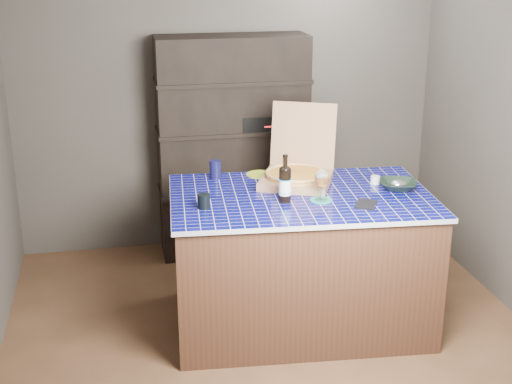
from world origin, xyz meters
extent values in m
plane|color=brown|center=(0.00, 0.00, 0.00)|extent=(3.50, 3.50, 0.00)
plane|color=#49433F|center=(0.00, 1.75, 1.25)|extent=(3.50, 0.00, 3.50)
plane|color=#49433F|center=(0.00, -1.75, 1.25)|extent=(3.50, 0.00, 3.50)
cube|color=black|center=(0.00, 1.53, 0.90)|extent=(1.20, 0.40, 1.80)
cube|color=black|center=(0.25, 1.48, 1.12)|extent=(0.40, 0.32, 0.12)
cube|color=#3F2518|center=(0.22, 0.20, 0.45)|extent=(1.72, 1.16, 0.90)
cube|color=#040847|center=(0.22, 0.20, 0.91)|extent=(1.77, 1.20, 0.03)
cube|color=#96684D|center=(0.25, 0.43, 0.95)|extent=(0.60, 0.60, 0.05)
cube|color=#96684D|center=(0.36, 0.68, 1.20)|extent=(0.46, 0.28, 0.45)
cylinder|color=tan|center=(0.25, 0.43, 0.99)|extent=(0.42, 0.42, 0.01)
cylinder|color=maroon|center=(0.25, 0.43, 1.00)|extent=(0.37, 0.37, 0.01)
torus|color=tan|center=(0.25, 0.43, 1.00)|extent=(0.42, 0.42, 0.02)
cylinder|color=black|center=(0.09, 0.10, 1.04)|extent=(0.08, 0.08, 0.21)
ellipsoid|color=black|center=(0.09, 0.10, 1.14)|extent=(0.08, 0.08, 0.04)
cylinder|color=black|center=(0.09, 0.10, 1.19)|extent=(0.03, 0.03, 0.09)
cylinder|color=white|center=(0.09, 0.10, 1.02)|extent=(0.08, 0.08, 0.10)
cylinder|color=#439BE6|center=(0.09, 0.10, 0.99)|extent=(0.08, 0.08, 0.01)
cylinder|color=#439BE6|center=(0.09, 0.10, 1.08)|extent=(0.08, 0.08, 0.01)
cylinder|color=#187D74|center=(0.32, 0.07, 0.93)|extent=(0.14, 0.14, 0.01)
cylinder|color=white|center=(0.32, 0.07, 0.94)|extent=(0.08, 0.08, 0.01)
cylinder|color=white|center=(0.32, 0.07, 0.98)|extent=(0.01, 0.01, 0.09)
ellipsoid|color=white|center=(0.32, 0.07, 1.08)|extent=(0.09, 0.09, 0.12)
cylinder|color=#BE741E|center=(0.32, 0.07, 1.06)|extent=(0.07, 0.07, 0.06)
cylinder|color=white|center=(0.32, 0.07, 1.10)|extent=(0.08, 0.08, 0.02)
cylinder|color=black|center=(-0.43, 0.09, 0.97)|extent=(0.08, 0.08, 0.09)
cube|color=black|center=(0.57, -0.07, 0.93)|extent=(0.18, 0.20, 0.01)
imported|color=black|center=(0.88, 0.18, 0.96)|extent=(0.31, 0.31, 0.06)
ellipsoid|color=silver|center=(0.88, 0.18, 0.97)|extent=(0.11, 0.09, 0.05)
cylinder|color=silver|center=(0.78, 0.32, 0.96)|extent=(0.06, 0.06, 0.05)
cylinder|color=#0E0E33|center=(-0.27, 0.66, 0.99)|extent=(0.08, 0.08, 0.13)
cylinder|color=#9BB226|center=(0.05, 0.67, 0.93)|extent=(0.20, 0.20, 0.01)
camera|label=1|loc=(-0.93, -4.01, 2.46)|focal=50.00mm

